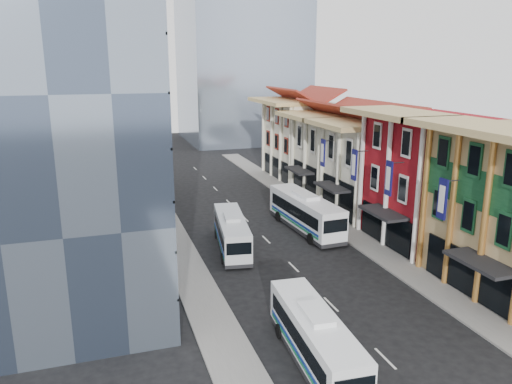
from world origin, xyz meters
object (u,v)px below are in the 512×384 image
object	(u,v)px
office_tower	(61,84)
bus_left_far	(232,232)
bus_left_near	(315,337)
sedan_left	(310,342)
bus_right	(305,212)

from	to	relation	value
office_tower	bus_left_far	world-z (taller)	office_tower
bus_left_near	bus_left_far	xyz separation A→B (m)	(0.27, 18.76, 0.01)
bus_left_near	bus_left_far	bearing A→B (deg)	92.76
office_tower	sedan_left	distance (m)	25.20
bus_right	sedan_left	distance (m)	22.23
bus_left_near	sedan_left	bearing A→B (deg)	83.66
bus_left_near	bus_left_far	distance (m)	18.76
office_tower	bus_left_near	world-z (taller)	office_tower
bus_right	office_tower	bearing A→B (deg)	-171.57
office_tower	bus_right	xyz separation A→B (m)	(21.70, 4.47, -13.06)
bus_left_far	bus_left_near	bearing A→B (deg)	-82.31
bus_left_near	bus_right	distance (m)	23.31
sedan_left	office_tower	bearing A→B (deg)	137.95
bus_left_near	sedan_left	xyz separation A→B (m)	(0.20, 1.13, -1.03)
bus_right	bus_left_far	bearing A→B (deg)	-164.78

